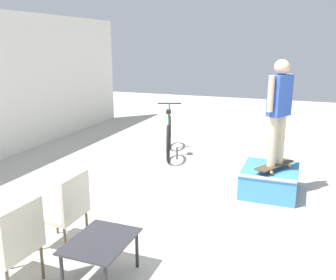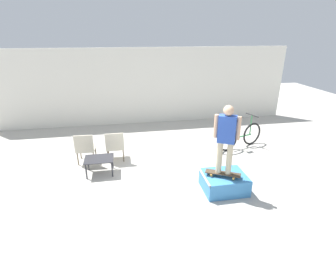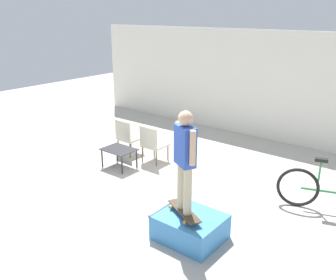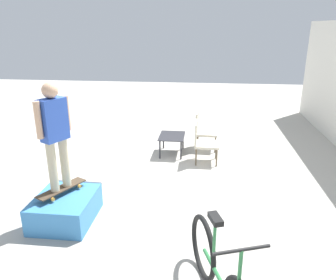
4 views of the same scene
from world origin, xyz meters
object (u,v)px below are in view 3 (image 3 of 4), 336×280
object	(u,v)px
coffee_table	(119,151)
patio_chair_left	(127,136)
skateboard_on_ramp	(184,211)
person_skater	(185,155)
patio_chair_right	(152,143)
skate_ramp_box	(190,227)
bicycle	(328,191)

from	to	relation	value
coffee_table	patio_chair_left	size ratio (longest dim) A/B	0.83
skateboard_on_ramp	coffee_table	size ratio (longest dim) A/B	1.08
skateboard_on_ramp	person_skater	bearing A→B (deg)	0.00
person_skater	patio_chair_right	xyz separation A→B (m)	(-2.48, 2.11, -0.95)
coffee_table	patio_chair_left	distance (m)	0.83
patio_chair_left	person_skater	bearing A→B (deg)	150.26
person_skater	patio_chair_right	bearing A→B (deg)	167.22
skateboard_on_ramp	coffee_table	xyz separation A→B (m)	(-2.90, 1.40, -0.11)
skateboard_on_ramp	person_skater	xyz separation A→B (m)	(0.00, 0.00, 0.95)
coffee_table	patio_chair_right	xyz separation A→B (m)	(0.42, 0.71, 0.11)
skate_ramp_box	bicycle	distance (m)	2.70
patio_chair_left	patio_chair_right	xyz separation A→B (m)	(0.83, -0.00, 0.00)
skateboard_on_ramp	patio_chair_left	bearing A→B (deg)	175.04
patio_chair_left	patio_chair_right	size ratio (longest dim) A/B	1.00
skateboard_on_ramp	patio_chair_left	distance (m)	3.93
skateboard_on_ramp	coffee_table	distance (m)	3.22
coffee_table	patio_chair_right	size ratio (longest dim) A/B	0.83
patio_chair_left	bicycle	xyz separation A→B (m)	(4.83, 0.23, -0.10)
bicycle	patio_chair_right	bearing A→B (deg)	163.96
coffee_table	patio_chair_left	bearing A→B (deg)	120.67
skateboard_on_ramp	coffee_table	world-z (taller)	skateboard_on_ramp
patio_chair_right	skateboard_on_ramp	bearing A→B (deg)	139.33
skate_ramp_box	person_skater	xyz separation A→B (m)	(-0.07, -0.07, 1.24)
coffee_table	patio_chair_left	world-z (taller)	patio_chair_left
bicycle	skate_ramp_box	bearing A→B (deg)	-141.68
coffee_table	bicycle	world-z (taller)	bicycle
skate_ramp_box	coffee_table	size ratio (longest dim) A/B	1.36
skate_ramp_box	skateboard_on_ramp	xyz separation A→B (m)	(-0.07, -0.07, 0.29)
patio_chair_right	bicycle	xyz separation A→B (m)	(4.00, 0.23, -0.10)
skateboard_on_ramp	skate_ramp_box	bearing A→B (deg)	69.09
coffee_table	bicycle	bearing A→B (deg)	12.00
skateboard_on_ramp	bicycle	world-z (taller)	bicycle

